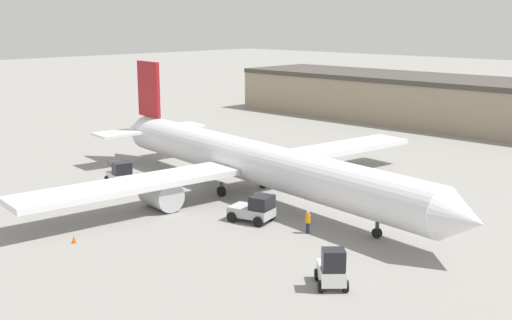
{
  "coord_description": "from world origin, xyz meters",
  "views": [
    {
      "loc": [
        37.37,
        -38.36,
        15.07
      ],
      "look_at": [
        0.0,
        0.0,
        3.24
      ],
      "focal_mm": 45.0,
      "sensor_mm": 36.0,
      "label": 1
    }
  ],
  "objects_px": {
    "ground_crew_worker": "(308,222)",
    "pushback_tug": "(332,270)",
    "airplane": "(249,161)",
    "belt_loader_truck": "(120,174)",
    "safety_cone_far": "(51,206)",
    "baggage_tug": "(255,209)",
    "safety_cone_near": "(74,239)"
  },
  "relations": [
    {
      "from": "ground_crew_worker",
      "to": "pushback_tug",
      "type": "height_order",
      "value": "pushback_tug"
    },
    {
      "from": "ground_crew_worker",
      "to": "baggage_tug",
      "type": "distance_m",
      "value": 4.68
    },
    {
      "from": "airplane",
      "to": "ground_crew_worker",
      "type": "xyz_separation_m",
      "value": [
        10.5,
        -4.53,
        -2.07
      ]
    },
    {
      "from": "airplane",
      "to": "belt_loader_truck",
      "type": "xyz_separation_m",
      "value": [
        -10.58,
        -6.15,
        -1.89
      ]
    },
    {
      "from": "belt_loader_truck",
      "to": "pushback_tug",
      "type": "xyz_separation_m",
      "value": [
        28.12,
        -4.71,
        0.01
      ]
    },
    {
      "from": "pushback_tug",
      "to": "safety_cone_near",
      "type": "relative_size",
      "value": 5.24
    },
    {
      "from": "baggage_tug",
      "to": "safety_cone_far",
      "type": "relative_size",
      "value": 6.64
    },
    {
      "from": "airplane",
      "to": "safety_cone_near",
      "type": "height_order",
      "value": "airplane"
    },
    {
      "from": "airplane",
      "to": "safety_cone_far",
      "type": "bearing_deg",
      "value": -112.51
    },
    {
      "from": "ground_crew_worker",
      "to": "belt_loader_truck",
      "type": "relative_size",
      "value": 0.56
    },
    {
      "from": "belt_loader_truck",
      "to": "safety_cone_near",
      "type": "bearing_deg",
      "value": -32.85
    },
    {
      "from": "safety_cone_far",
      "to": "ground_crew_worker",
      "type": "bearing_deg",
      "value": 27.82
    },
    {
      "from": "pushback_tug",
      "to": "safety_cone_near",
      "type": "height_order",
      "value": "pushback_tug"
    },
    {
      "from": "pushback_tug",
      "to": "baggage_tug",
      "type": "bearing_deg",
      "value": -161.45
    },
    {
      "from": "airplane",
      "to": "ground_crew_worker",
      "type": "height_order",
      "value": "airplane"
    },
    {
      "from": "pushback_tug",
      "to": "safety_cone_far",
      "type": "height_order",
      "value": "pushback_tug"
    },
    {
      "from": "airplane",
      "to": "baggage_tug",
      "type": "distance_m",
      "value": 8.11
    },
    {
      "from": "belt_loader_truck",
      "to": "pushback_tug",
      "type": "distance_m",
      "value": 28.52
    },
    {
      "from": "baggage_tug",
      "to": "belt_loader_truck",
      "type": "relative_size",
      "value": 1.22
    },
    {
      "from": "safety_cone_far",
      "to": "baggage_tug",
      "type": "bearing_deg",
      "value": 33.06
    },
    {
      "from": "ground_crew_worker",
      "to": "safety_cone_near",
      "type": "height_order",
      "value": "ground_crew_worker"
    },
    {
      "from": "ground_crew_worker",
      "to": "safety_cone_far",
      "type": "relative_size",
      "value": 3.03
    },
    {
      "from": "belt_loader_truck",
      "to": "safety_cone_far",
      "type": "distance_m",
      "value": 8.63
    },
    {
      "from": "safety_cone_near",
      "to": "baggage_tug",
      "type": "bearing_deg",
      "value": 65.18
    },
    {
      "from": "belt_loader_truck",
      "to": "safety_cone_far",
      "type": "xyz_separation_m",
      "value": [
        2.34,
        -8.27,
        -0.79
      ]
    },
    {
      "from": "safety_cone_far",
      "to": "airplane",
      "type": "bearing_deg",
      "value": 60.26
    },
    {
      "from": "safety_cone_near",
      "to": "pushback_tug",
      "type": "bearing_deg",
      "value": 20.44
    },
    {
      "from": "baggage_tug",
      "to": "pushback_tug",
      "type": "bearing_deg",
      "value": -39.63
    },
    {
      "from": "airplane",
      "to": "baggage_tug",
      "type": "height_order",
      "value": "airplane"
    },
    {
      "from": "baggage_tug",
      "to": "airplane",
      "type": "bearing_deg",
      "value": 124.41
    },
    {
      "from": "ground_crew_worker",
      "to": "pushback_tug",
      "type": "relative_size",
      "value": 0.58
    },
    {
      "from": "ground_crew_worker",
      "to": "airplane",
      "type": "bearing_deg",
      "value": -176.5
    }
  ]
}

